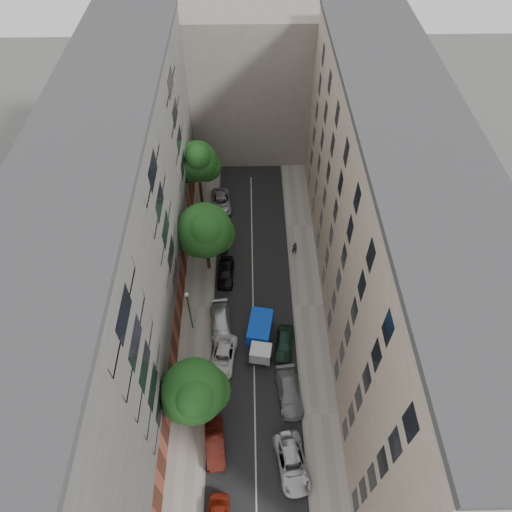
{
  "coord_description": "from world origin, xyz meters",
  "views": [
    {
      "loc": [
        -0.17,
        -25.44,
        37.95
      ],
      "look_at": [
        0.32,
        1.55,
        6.0
      ],
      "focal_mm": 32.0,
      "sensor_mm": 36.0,
      "label": 1
    }
  ],
  "objects_px": {
    "car_left_6": "(221,202)",
    "car_right_2": "(284,344)",
    "car_left_4": "(226,272)",
    "car_right_0": "(292,463)",
    "tree_near": "(195,393)",
    "pedestrian": "(294,248)",
    "tarp_truck": "(260,336)",
    "car_left_5": "(222,236)",
    "car_right_1": "(289,393)",
    "car_left_1": "(215,443)",
    "car_left_3": "(221,322)",
    "tree_mid": "(206,232)",
    "car_left_2": "(223,357)",
    "tree_far": "(198,163)",
    "lamp_post": "(189,307)"
  },
  "relations": [
    {
      "from": "car_left_2",
      "to": "tree_mid",
      "type": "height_order",
      "value": "tree_mid"
    },
    {
      "from": "tarp_truck",
      "to": "car_left_5",
      "type": "xyz_separation_m",
      "value": [
        -3.95,
        13.03,
        -0.56
      ]
    },
    {
      "from": "car_left_1",
      "to": "tree_mid",
      "type": "distance_m",
      "value": 19.02
    },
    {
      "from": "car_left_6",
      "to": "car_right_0",
      "type": "xyz_separation_m",
      "value": [
        6.4,
        -29.6,
        0.03
      ]
    },
    {
      "from": "car_left_6",
      "to": "car_right_2",
      "type": "relative_size",
      "value": 1.19
    },
    {
      "from": "car_left_2",
      "to": "tarp_truck",
      "type": "bearing_deg",
      "value": 35.99
    },
    {
      "from": "car_left_4",
      "to": "car_left_6",
      "type": "xyz_separation_m",
      "value": [
        -0.8,
        10.74,
        -0.05
      ]
    },
    {
      "from": "car_left_4",
      "to": "pedestrian",
      "type": "distance_m",
      "value": 7.96
    },
    {
      "from": "car_left_4",
      "to": "lamp_post",
      "type": "distance_m",
      "value": 7.57
    },
    {
      "from": "car_right_1",
      "to": "car_right_2",
      "type": "height_order",
      "value": "car_right_1"
    },
    {
      "from": "car_right_2",
      "to": "tree_mid",
      "type": "relative_size",
      "value": 0.46
    },
    {
      "from": "car_left_2",
      "to": "car_right_2",
      "type": "height_order",
      "value": "car_right_2"
    },
    {
      "from": "car_left_4",
      "to": "car_left_6",
      "type": "bearing_deg",
      "value": 96.14
    },
    {
      "from": "car_left_2",
      "to": "tree_far",
      "type": "distance_m",
      "value": 21.64
    },
    {
      "from": "tarp_truck",
      "to": "car_right_2",
      "type": "bearing_deg",
      "value": -4.24
    },
    {
      "from": "tarp_truck",
      "to": "tree_mid",
      "type": "distance_m",
      "value": 11.21
    },
    {
      "from": "car_left_1",
      "to": "tree_far",
      "type": "height_order",
      "value": "tree_far"
    },
    {
      "from": "car_left_6",
      "to": "tree_mid",
      "type": "distance_m",
      "value": 10.99
    },
    {
      "from": "car_left_1",
      "to": "car_left_6",
      "type": "relative_size",
      "value": 0.88
    },
    {
      "from": "car_right_2",
      "to": "car_left_4",
      "type": "bearing_deg",
      "value": 132.33
    },
    {
      "from": "car_left_5",
      "to": "tree_mid",
      "type": "distance_m",
      "value": 6.58
    },
    {
      "from": "car_left_2",
      "to": "lamp_post",
      "type": "distance_m",
      "value": 5.46
    },
    {
      "from": "car_left_3",
      "to": "pedestrian",
      "type": "height_order",
      "value": "pedestrian"
    },
    {
      "from": "tree_mid",
      "to": "pedestrian",
      "type": "xyz_separation_m",
      "value": [
        9.07,
        1.97,
        -4.75
      ]
    },
    {
      "from": "car_left_1",
      "to": "car_left_4",
      "type": "height_order",
      "value": "car_left_4"
    },
    {
      "from": "car_right_2",
      "to": "car_left_6",
      "type": "bearing_deg",
      "value": 117.26
    },
    {
      "from": "car_left_2",
      "to": "pedestrian",
      "type": "distance_m",
      "value": 14.65
    },
    {
      "from": "tree_near",
      "to": "pedestrian",
      "type": "xyz_separation_m",
      "value": [
        9.07,
        17.97,
        -4.1
      ]
    },
    {
      "from": "car_left_4",
      "to": "lamp_post",
      "type": "relative_size",
      "value": 0.73
    },
    {
      "from": "tarp_truck",
      "to": "tree_near",
      "type": "bearing_deg",
      "value": -115.65
    },
    {
      "from": "car_left_3",
      "to": "car_right_0",
      "type": "relative_size",
      "value": 0.96
    },
    {
      "from": "car_right_1",
      "to": "car_right_2",
      "type": "xyz_separation_m",
      "value": [
        -0.17,
        4.71,
        -0.01
      ]
    },
    {
      "from": "car_left_4",
      "to": "car_right_0",
      "type": "height_order",
      "value": "car_left_4"
    },
    {
      "from": "car_left_6",
      "to": "tree_mid",
      "type": "xyz_separation_m",
      "value": [
        -0.9,
        -9.71,
        5.07
      ]
    },
    {
      "from": "car_left_6",
      "to": "tree_far",
      "type": "height_order",
      "value": "tree_far"
    },
    {
      "from": "car_left_2",
      "to": "car_left_6",
      "type": "bearing_deg",
      "value": 100.8
    },
    {
      "from": "car_right_0",
      "to": "pedestrian",
      "type": "distance_m",
      "value": 21.93
    },
    {
      "from": "car_right_2",
      "to": "tree_mid",
      "type": "distance_m",
      "value": 13.0
    },
    {
      "from": "lamp_post",
      "to": "tree_far",
      "type": "bearing_deg",
      "value": 90.06
    },
    {
      "from": "tree_mid",
      "to": "pedestrian",
      "type": "relative_size",
      "value": 5.19
    },
    {
      "from": "tree_near",
      "to": "car_right_2",
      "type": "bearing_deg",
      "value": 41.7
    },
    {
      "from": "car_right_2",
      "to": "pedestrian",
      "type": "bearing_deg",
      "value": 90.07
    },
    {
      "from": "car_left_1",
      "to": "car_right_1",
      "type": "bearing_deg",
      "value": 27.68
    },
    {
      "from": "car_left_1",
      "to": "tree_mid",
      "type": "bearing_deg",
      "value": 88.27
    },
    {
      "from": "car_left_6",
      "to": "tree_near",
      "type": "height_order",
      "value": "tree_near"
    },
    {
      "from": "car_left_1",
      "to": "car_right_0",
      "type": "xyz_separation_m",
      "value": [
        6.01,
        -1.6,
        -0.0
      ]
    },
    {
      "from": "car_left_3",
      "to": "tree_mid",
      "type": "relative_size",
      "value": 0.55
    },
    {
      "from": "car_left_3",
      "to": "tree_far",
      "type": "height_order",
      "value": "tree_far"
    },
    {
      "from": "car_left_2",
      "to": "car_left_4",
      "type": "height_order",
      "value": "car_left_4"
    },
    {
      "from": "tree_far",
      "to": "lamp_post",
      "type": "bearing_deg",
      "value": -89.94
    }
  ]
}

